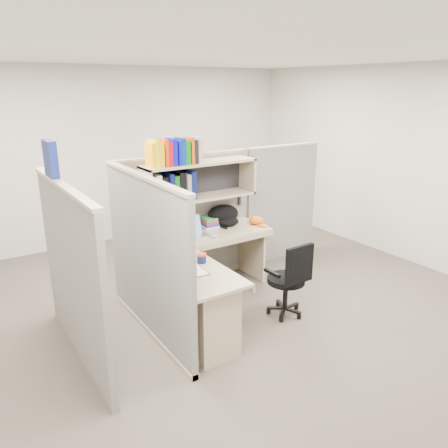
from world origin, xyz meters
TOP-DOWN VIEW (x-y plane):
  - ground at (0.00, 0.00)m, footprint 6.00×6.00m
  - room_shell at (0.00, 0.00)m, footprint 6.00×6.00m
  - cubicle at (-0.37, 0.45)m, footprint 3.79×1.84m
  - desk at (-0.41, -0.29)m, footprint 1.74×1.75m
  - laptop at (-0.09, 0.53)m, footprint 0.33×0.33m
  - backpack at (0.47, 0.71)m, footprint 0.45×0.37m
  - orange_cap at (0.81, 0.52)m, footprint 0.21×0.23m
  - snack_canister at (-0.41, -0.19)m, footprint 0.10×0.10m
  - tissue_box at (-0.75, -0.51)m, footprint 0.17×0.17m
  - mouse at (0.09, 0.38)m, footprint 0.11×0.09m
  - paper_cup at (-0.04, 0.72)m, footprint 0.08×0.08m
  - book_stack at (0.25, 0.76)m, footprint 0.20×0.26m
  - loose_paper at (-0.58, -0.33)m, footprint 0.21×0.27m
  - task_chair at (0.48, -0.48)m, footprint 0.45×0.41m

SIDE VIEW (x-z plane):
  - ground at x=0.00m, z-range 0.00..0.00m
  - task_chair at x=0.48m, z-range -0.13..0.73m
  - desk at x=-0.41m, z-range 0.07..0.80m
  - loose_paper at x=-0.58m, z-range 0.73..0.73m
  - mouse at x=0.09m, z-range 0.73..0.77m
  - snack_canister at x=-0.41m, z-range 0.73..0.83m
  - orange_cap at x=0.81m, z-range 0.73..0.83m
  - paper_cup at x=-0.04m, z-range 0.73..0.84m
  - book_stack at x=0.25m, z-range 0.73..0.85m
  - tissue_box at x=-0.75m, z-range 0.73..0.94m
  - laptop at x=-0.09m, z-range 0.73..0.96m
  - backpack at x=0.47m, z-range 0.73..0.98m
  - cubicle at x=-0.37m, z-range -0.07..1.88m
  - room_shell at x=0.00m, z-range -1.38..4.62m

